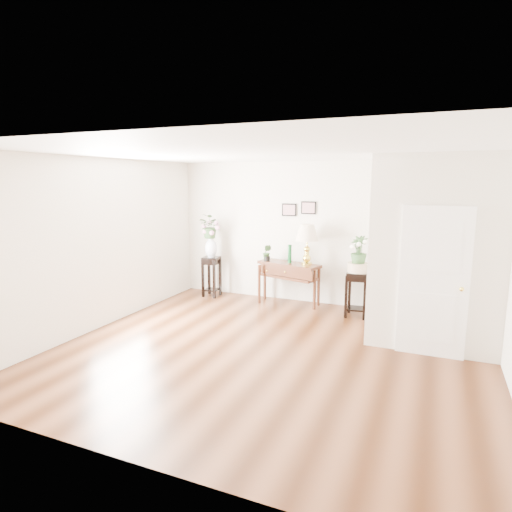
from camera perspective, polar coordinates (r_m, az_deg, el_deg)
The scene contains 20 objects.
floor at distance 6.29m, azimuth 1.83°, elevation -12.68°, with size 6.00×5.50×0.02m, color brown.
ceiling at distance 5.81m, azimuth 1.99°, elevation 13.70°, with size 6.00×5.50×0.02m, color white.
wall_back at distance 8.49m, azimuth 8.61°, elevation 2.97°, with size 6.00×0.02×2.80m, color silver.
wall_front at distance 3.53m, azimuth -14.49°, elevation -7.19°, with size 6.00×0.02×2.80m, color silver.
wall_left at distance 7.50m, azimuth -20.03°, elevation 1.55°, with size 0.02×5.50×2.80m, color silver.
partition at distance 7.26m, azimuth 22.87°, elevation 1.11°, with size 1.80×1.95×2.80m, color silver.
door at distance 6.34m, azimuth 22.59°, elevation -3.30°, with size 0.90×0.05×2.10m, color white.
art_print_left at distance 8.61m, azimuth 4.44°, elevation 6.16°, with size 0.30×0.02×0.25m, color black.
art_print_right at distance 8.49m, azimuth 7.02°, elevation 6.39°, with size 0.30×0.02×0.25m, color black.
wall_ornament at distance 7.38m, azimuth 15.87°, elevation 6.72°, with size 0.51×0.51×0.07m, color #BB7638.
console_table at distance 8.49m, azimuth 4.37°, elevation -3.68°, with size 1.26×0.42×0.84m, color #391A0F.
table_lamp at distance 8.24m, azimuth 6.81°, elevation 1.31°, with size 0.45×0.45×0.78m, color gold.
green_vase at distance 8.37m, azimuth 4.51°, elevation 0.24°, with size 0.07×0.07×0.36m, color #0D421B.
potted_plant at distance 8.53m, azimuth 1.48°, elevation 0.37°, with size 0.17×0.14×0.32m, color #2B4D25.
plant_stand_a at distance 9.10m, azimuth -5.95°, elevation -2.75°, with size 0.33×0.33×0.85m, color black.
porcelain_vase at distance 8.98m, azimuth -6.02°, elevation 1.29°, with size 0.26×0.26×0.44m, color silver, non-canonical shape.
lily_arrangement at distance 8.92m, azimuth -6.07°, elevation 4.03°, with size 0.46×0.40×0.51m, color #2B4D25.
plant_stand_b at distance 7.92m, azimuth 13.32°, elevation -5.00°, with size 0.39×0.39×0.82m, color black.
ceramic_bowl at distance 7.81m, azimuth 13.47°, elevation -1.52°, with size 0.37×0.37×0.17m, color beige.
narcissus at distance 7.76m, azimuth 13.56°, elevation 0.67°, with size 0.30×0.30×0.53m, color #2B4D25.
Camera 1 is at (2.08, -5.41, 2.43)m, focal length 30.00 mm.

